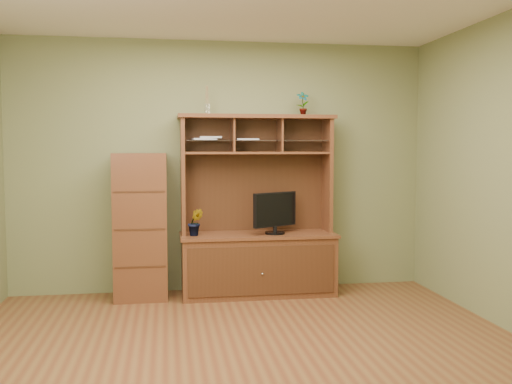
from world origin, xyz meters
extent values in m
cube|color=brown|center=(0.00, 0.00, -0.01)|extent=(4.50, 4.00, 0.02)
cube|color=olive|center=(0.00, 2.01, 1.35)|extent=(4.50, 0.02, 2.70)
cube|color=olive|center=(0.00, -2.01, 1.35)|extent=(4.50, 0.02, 2.70)
cube|color=#4B2B15|center=(0.35, 1.71, 0.31)|extent=(1.60, 0.55, 0.62)
cube|color=#381E0F|center=(0.35, 1.42, 0.31)|extent=(1.50, 0.01, 0.50)
sphere|color=silver|center=(0.35, 1.41, 0.28)|extent=(0.02, 0.02, 0.02)
cube|color=#4B2B15|center=(0.35, 1.71, 0.64)|extent=(1.64, 0.59, 0.03)
cube|color=#4B2B15|center=(-0.43, 1.80, 1.27)|extent=(0.04, 0.35, 1.25)
cube|color=#4B2B15|center=(1.13, 1.80, 1.27)|extent=(0.04, 0.35, 1.25)
cube|color=#381E0F|center=(0.35, 1.97, 1.27)|extent=(1.52, 0.02, 1.25)
cube|color=#4B2B15|center=(0.35, 1.80, 1.88)|extent=(1.66, 0.40, 0.04)
cube|color=#4B2B15|center=(0.35, 1.80, 1.50)|extent=(1.52, 0.32, 0.02)
cube|color=#4B2B15|center=(0.10, 1.80, 1.69)|extent=(0.02, 0.31, 0.35)
cube|color=#4B2B15|center=(0.61, 1.80, 1.69)|extent=(0.02, 0.31, 0.35)
cube|color=silver|center=(0.35, 1.79, 1.63)|extent=(1.50, 0.27, 0.01)
cylinder|color=black|center=(0.53, 1.65, 0.66)|extent=(0.21, 0.21, 0.02)
cylinder|color=black|center=(0.53, 1.65, 0.71)|extent=(0.04, 0.04, 0.07)
cube|color=black|center=(0.53, 1.65, 0.91)|extent=(0.50, 0.32, 0.36)
imported|color=#285A1F|center=(-0.31, 1.65, 0.79)|extent=(0.16, 0.13, 0.28)
imported|color=#3B6824|center=(0.86, 1.80, 2.03)|extent=(0.14, 0.09, 0.26)
cylinder|color=silver|center=(-0.17, 1.80, 1.95)|extent=(0.06, 0.06, 0.11)
cylinder|color=olive|center=(-0.17, 1.80, 2.10)|extent=(0.04, 0.04, 0.19)
cube|color=#B6B6BB|center=(-0.20, 1.80, 1.64)|extent=(0.26, 0.21, 0.02)
cube|color=#B6B6BB|center=(-0.13, 1.80, 1.66)|extent=(0.23, 0.18, 0.02)
cube|color=#B6B6BB|center=(0.25, 1.80, 1.64)|extent=(0.25, 0.20, 0.02)
cube|color=#4B2B15|center=(-0.86, 1.74, 0.75)|extent=(0.54, 0.48, 1.50)
cube|color=#381E0F|center=(-0.86, 1.50, 0.37)|extent=(0.50, 0.01, 0.02)
cube|color=#381E0F|center=(-0.86, 1.50, 0.75)|extent=(0.50, 0.01, 0.01)
cube|color=#381E0F|center=(-0.86, 1.50, 1.12)|extent=(0.50, 0.01, 0.02)
camera|label=1|loc=(-0.60, -4.19, 1.53)|focal=40.00mm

